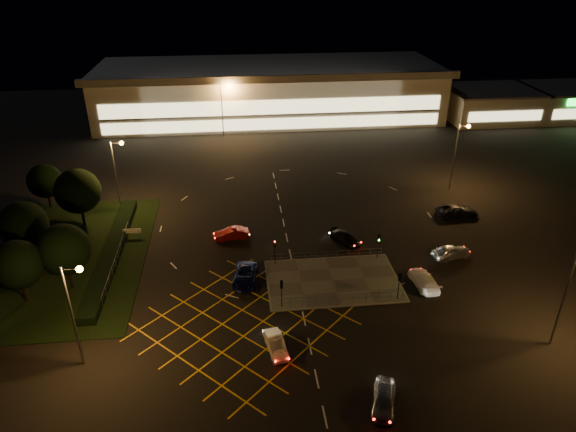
{
  "coord_description": "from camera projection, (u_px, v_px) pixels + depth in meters",
  "views": [
    {
      "loc": [
        -7.86,
        -47.54,
        32.22
      ],
      "look_at": [
        -1.62,
        9.99,
        2.0
      ],
      "focal_mm": 32.0,
      "sensor_mm": 36.0,
      "label": 1
    }
  ],
  "objects": [
    {
      "name": "car_right_silver",
      "position": [
        451.0,
        252.0,
        59.92
      ],
      "size": [
        4.88,
        2.75,
        1.57
      ],
      "primitive_type": "imported",
      "rotation": [
        0.0,
        0.0,
        1.78
      ],
      "color": "silver",
      "rests_on": "ground"
    },
    {
      "name": "car_circ_red",
      "position": [
        231.0,
        234.0,
        63.81
      ],
      "size": [
        4.52,
        2.04,
        1.44
      ],
      "primitive_type": "imported",
      "rotation": [
        0.0,
        0.0,
        4.83
      ],
      "color": "#95100A",
      "rests_on": "ground"
    },
    {
      "name": "tree_c",
      "position": [
        78.0,
        191.0,
        64.93
      ],
      "size": [
        5.76,
        5.76,
        7.84
      ],
      "color": "black",
      "rests_on": "ground"
    },
    {
      "name": "streetlight_far_right",
      "position": [
        427.0,
        95.0,
        101.49
      ],
      "size": [
        1.78,
        0.56,
        10.03
      ],
      "color": "slate",
      "rests_on": "ground"
    },
    {
      "name": "streetlight_ne",
      "position": [
        459.0,
        148.0,
        74.48
      ],
      "size": [
        1.78,
        0.56,
        10.03
      ],
      "color": "slate",
      "rests_on": "ground"
    },
    {
      "name": "streetlight_sw",
      "position": [
        75.0,
        302.0,
        41.88
      ],
      "size": [
        1.78,
        0.56,
        10.03
      ],
      "color": "slate",
      "rests_on": "ground"
    },
    {
      "name": "tree_e",
      "position": [
        64.0,
        250.0,
        52.92
      ],
      "size": [
        5.4,
        5.4,
        7.35
      ],
      "color": "black",
      "rests_on": "ground"
    },
    {
      "name": "tree_d",
      "position": [
        45.0,
        181.0,
        70.07
      ],
      "size": [
        4.68,
        4.68,
        6.37
      ],
      "color": "black",
      "rests_on": "ground"
    },
    {
      "name": "signal_ne",
      "position": [
        379.0,
        241.0,
        58.98
      ],
      "size": [
        0.28,
        0.3,
        3.15
      ],
      "color": "black",
      "rests_on": "pedestrian_island"
    },
    {
      "name": "supermarket",
      "position": [
        269.0,
        90.0,
        109.7
      ],
      "size": [
        72.0,
        26.5,
        10.5
      ],
      "color": "beige",
      "rests_on": "ground"
    },
    {
      "name": "streetlight_nw",
      "position": [
        118.0,
        166.0,
        68.13
      ],
      "size": [
        1.78,
        0.56,
        10.03
      ],
      "color": "slate",
      "rests_on": "ground"
    },
    {
      "name": "streetlight_far_left",
      "position": [
        224.0,
        103.0,
        95.91
      ],
      "size": [
        1.78,
        0.56,
        10.03
      ],
      "color": "slate",
      "rests_on": "ground"
    },
    {
      "name": "tree_a",
      "position": [
        17.0,
        265.0,
        50.92
      ],
      "size": [
        5.04,
        5.04,
        6.86
      ],
      "color": "black",
      "rests_on": "ground"
    },
    {
      "name": "streetlight_se",
      "position": [
        572.0,
        284.0,
        44.13
      ],
      "size": [
        1.78,
        0.56,
        10.03
      ],
      "color": "slate",
      "rests_on": "ground"
    },
    {
      "name": "car_near_silver",
      "position": [
        384.0,
        399.0,
        40.34
      ],
      "size": [
        3.14,
        4.78,
        1.51
      ],
      "primitive_type": "imported",
      "rotation": [
        0.0,
        0.0,
        5.95
      ],
      "color": "#A0A2A7",
      "rests_on": "ground"
    },
    {
      "name": "car_east_grey",
      "position": [
        457.0,
        211.0,
        69.3
      ],
      "size": [
        5.75,
        2.8,
        1.57
      ],
      "primitive_type": "imported",
      "rotation": [
        0.0,
        0.0,
        1.6
      ],
      "color": "black",
      "rests_on": "ground"
    },
    {
      "name": "grass_verge",
      "position": [
        68.0,
        258.0,
        60.15
      ],
      "size": [
        18.0,
        30.0,
        0.08
      ],
      "primitive_type": "cube",
      "color": "black",
      "rests_on": "ground"
    },
    {
      "name": "hedge",
      "position": [
        112.0,
        252.0,
        60.42
      ],
      "size": [
        2.0,
        26.0,
        1.0
      ],
      "primitive_type": "cube",
      "color": "black",
      "rests_on": "ground"
    },
    {
      "name": "car_queue_white",
      "position": [
        276.0,
        344.0,
        46.05
      ],
      "size": [
        2.12,
        4.24,
        1.33
      ],
      "primitive_type": "imported",
      "rotation": [
        0.0,
        0.0,
        0.18
      ],
      "color": "silver",
      "rests_on": "ground"
    },
    {
      "name": "retail_unit_a",
      "position": [
        490.0,
        104.0,
        108.03
      ],
      "size": [
        18.8,
        14.8,
        6.35
      ],
      "color": "beige",
      "rests_on": "ground"
    },
    {
      "name": "car_left_blue",
      "position": [
        245.0,
        276.0,
        55.62
      ],
      "size": [
        3.16,
        5.5,
        1.44
      ],
      "primitive_type": "imported",
      "rotation": [
        0.0,
        0.0,
        6.13
      ],
      "color": "#0C154B",
      "rests_on": "ground"
    },
    {
      "name": "signal_se",
      "position": [
        399.0,
        281.0,
        51.94
      ],
      "size": [
        0.28,
        0.3,
        3.15
      ],
      "rotation": [
        0.0,
        0.0,
        3.14
      ],
      "color": "black",
      "rests_on": "pedestrian_island"
    },
    {
      "name": "retail_unit_b",
      "position": [
        561.0,
        102.0,
        109.54
      ],
      "size": [
        14.8,
        14.8,
        6.35
      ],
      "color": "beige",
      "rests_on": "ground"
    },
    {
      "name": "car_approach_white",
      "position": [
        424.0,
        280.0,
        54.92
      ],
      "size": [
        2.45,
        5.22,
        1.47
      ],
      "primitive_type": "imported",
      "rotation": [
        0.0,
        0.0,
        3.22
      ],
      "color": "white",
      "rests_on": "ground"
    },
    {
      "name": "ground",
      "position": [
        312.0,
        272.0,
        57.56
      ],
      "size": [
        180.0,
        180.0,
        0.0
      ],
      "primitive_type": "plane",
      "color": "black",
      "rests_on": "ground"
    },
    {
      "name": "signal_nw",
      "position": [
        275.0,
        247.0,
        57.84
      ],
      "size": [
        0.28,
        0.3,
        3.15
      ],
      "color": "black",
      "rests_on": "pedestrian_island"
    },
    {
      "name": "signal_sw",
      "position": [
        282.0,
        288.0,
        50.8
      ],
      "size": [
        0.28,
        0.3,
        3.15
      ],
      "rotation": [
        0.0,
        0.0,
        3.14
      ],
      "color": "black",
      "rests_on": "pedestrian_island"
    },
    {
      "name": "tree_b",
      "position": [
        24.0,
        225.0,
        57.64
      ],
      "size": [
        5.4,
        5.4,
        7.35
      ],
      "color": "black",
      "rests_on": "ground"
    },
    {
      "name": "pedestrian_island",
      "position": [
        333.0,
        281.0,
        55.96
      ],
      "size": [
        14.0,
        9.0,
        0.12
      ],
      "primitive_type": "cube",
      "color": "#4C4944",
      "rests_on": "ground"
    },
    {
      "name": "car_far_dkgrey",
      "position": [
        345.0,
        238.0,
        63.08
      ],
      "size": [
        3.88,
        4.53,
        1.25
      ],
      "primitive_type": "imported",
      "rotation": [
        0.0,
        0.0,
        0.6
      ],
      "color": "black",
      "rests_on": "ground"
    }
  ]
}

